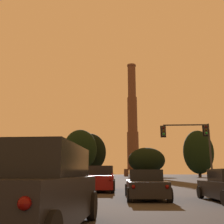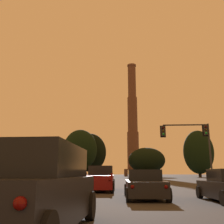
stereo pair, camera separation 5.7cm
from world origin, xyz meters
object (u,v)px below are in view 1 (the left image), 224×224
object	(u,v)px
sedan_center_lane_front	(144,181)
sedan_center_lane_second	(145,185)
pickup_truck_left_lane_front	(100,179)
suv_left_lane_third	(35,190)
traffic_light_overhead_right	(193,138)
smokestack	(133,130)

from	to	relation	value
sedan_center_lane_front	sedan_center_lane_second	distance (m)	6.80
pickup_truck_left_lane_front	suv_left_lane_third	distance (m)	14.15
pickup_truck_left_lane_front	traffic_light_overhead_right	distance (m)	12.14
suv_left_lane_third	sedan_center_lane_second	xyz separation A→B (m)	(2.83, 8.35, -0.23)
pickup_truck_left_lane_front	traffic_light_overhead_right	bearing A→B (deg)	37.41
suv_left_lane_third	traffic_light_overhead_right	world-z (taller)	traffic_light_overhead_right
sedan_center_lane_front	sedan_center_lane_second	bearing A→B (deg)	-94.79
pickup_truck_left_lane_front	sedan_center_lane_second	world-z (taller)	pickup_truck_left_lane_front
sedan_center_lane_front	pickup_truck_left_lane_front	bearing A→B (deg)	-165.11
sedan_center_lane_second	sedan_center_lane_front	bearing A→B (deg)	85.43
sedan_center_lane_front	suv_left_lane_third	world-z (taller)	suv_left_lane_third
pickup_truck_left_lane_front	sedan_center_lane_front	xyz separation A→B (m)	(3.25, 1.00, -0.14)
traffic_light_overhead_right	pickup_truck_left_lane_front	bearing A→B (deg)	-140.06
sedan_center_lane_front	traffic_light_overhead_right	size ratio (longest dim) A/B	0.76
pickup_truck_left_lane_front	sedan_center_lane_front	world-z (taller)	pickup_truck_left_lane_front
smokestack	traffic_light_overhead_right	bearing A→B (deg)	-86.90
sedan_center_lane_second	smokestack	xyz separation A→B (m)	(1.19, 99.24, 18.98)
sedan_center_lane_front	smokestack	size ratio (longest dim) A/B	0.10
sedan_center_lane_front	traffic_light_overhead_right	bearing A→B (deg)	46.74
suv_left_lane_third	traffic_light_overhead_right	bearing A→B (deg)	68.93
pickup_truck_left_lane_front	sedan_center_lane_front	distance (m)	3.40
sedan_center_lane_second	suv_left_lane_third	bearing A→B (deg)	-110.70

